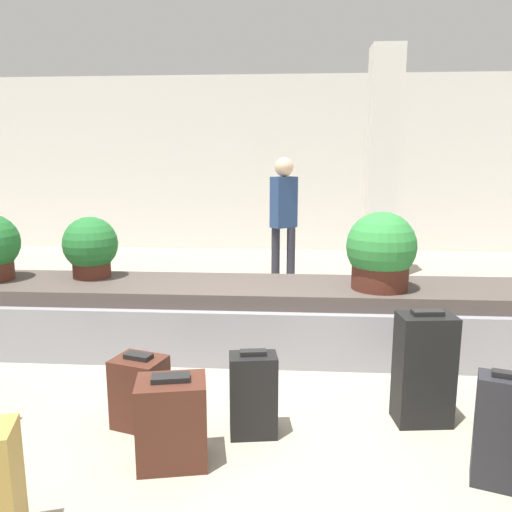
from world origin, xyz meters
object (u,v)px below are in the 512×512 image
(suitcase_4, at_px, (424,369))
(traveler_0, at_px, (284,212))
(suitcase_8, at_px, (253,395))
(potted_plant_0, at_px, (91,247))
(suitcase_5, at_px, (172,422))
(suitcase_1, at_px, (140,392))
(suitcase_7, at_px, (502,431))
(potted_plant_2, at_px, (381,252))
(pillar, at_px, (382,166))

(suitcase_4, xyz_separation_m, traveler_0, (-0.95, 3.37, 0.66))
(suitcase_4, bearing_deg, suitcase_8, -174.53)
(potted_plant_0, bearing_deg, suitcase_5, -58.11)
(suitcase_1, bearing_deg, suitcase_8, 12.43)
(traveler_0, bearing_deg, suitcase_7, -113.16)
(suitcase_1, relative_size, suitcase_5, 0.92)
(suitcase_8, distance_m, potted_plant_0, 2.38)
(potted_plant_2, height_order, traveler_0, traveler_0)
(suitcase_5, xyz_separation_m, suitcase_7, (1.73, -0.07, 0.05))
(potted_plant_0, bearing_deg, potted_plant_2, -5.45)
(suitcase_8, height_order, potted_plant_2, potted_plant_2)
(pillar, relative_size, potted_plant_2, 4.87)
(traveler_0, bearing_deg, suitcase_4, -113.95)
(pillar, distance_m, suitcase_1, 5.06)
(suitcase_1, distance_m, suitcase_7, 2.08)
(pillar, xyz_separation_m, suitcase_4, (-0.42, -4.16, -1.24))
(suitcase_5, xyz_separation_m, suitcase_8, (0.43, 0.32, 0.01))
(pillar, height_order, suitcase_7, pillar)
(pillar, height_order, traveler_0, pillar)
(suitcase_7, height_order, traveler_0, traveler_0)
(suitcase_1, xyz_separation_m, suitcase_5, (0.30, -0.38, 0.02))
(suitcase_4, height_order, potted_plant_2, potted_plant_2)
(suitcase_5, bearing_deg, suitcase_7, -13.40)
(suitcase_1, xyz_separation_m, suitcase_8, (0.72, -0.06, 0.03))
(suitcase_8, bearing_deg, suitcase_5, -150.86)
(suitcase_4, height_order, potted_plant_0, potted_plant_0)
(suitcase_5, relative_size, potted_plant_0, 0.92)
(suitcase_8, relative_size, potted_plant_2, 0.84)
(suitcase_7, bearing_deg, suitcase_5, -163.33)
(potted_plant_0, height_order, traveler_0, traveler_0)
(potted_plant_0, xyz_separation_m, traveler_0, (1.76, 1.99, 0.15))
(suitcase_8, height_order, potted_plant_0, potted_plant_0)
(potted_plant_0, relative_size, traveler_0, 0.33)
(suitcase_1, bearing_deg, suitcase_5, -35.06)
(suitcase_8, distance_m, traveler_0, 3.68)
(suitcase_4, relative_size, suitcase_8, 1.37)
(suitcase_4, height_order, traveler_0, traveler_0)
(suitcase_4, bearing_deg, potted_plant_0, 146.36)
(suitcase_5, bearing_deg, suitcase_8, 26.40)
(suitcase_1, bearing_deg, suitcase_4, 22.44)
(pillar, relative_size, suitcase_5, 6.14)
(suitcase_8, bearing_deg, traveler_0, 79.75)
(suitcase_8, bearing_deg, suitcase_4, 3.74)
(potted_plant_2, bearing_deg, suitcase_1, -142.46)
(pillar, height_order, suitcase_4, pillar)
(suitcase_7, height_order, potted_plant_2, potted_plant_2)
(suitcase_5, height_order, suitcase_8, suitcase_8)
(suitcase_4, bearing_deg, traveler_0, 99.16)
(pillar, bearing_deg, suitcase_7, -92.18)
(potted_plant_0, relative_size, potted_plant_2, 0.86)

